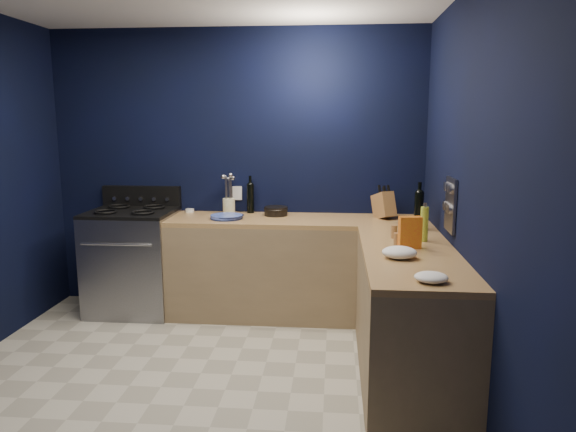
# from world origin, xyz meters

# --- Properties ---
(floor) EXTENTS (3.50, 3.50, 0.02)m
(floor) POSITION_xyz_m (0.00, 0.00, -0.01)
(floor) COLOR #B0AA99
(floor) RESTS_ON ground
(wall_back) EXTENTS (3.50, 0.02, 2.60)m
(wall_back) POSITION_xyz_m (0.00, 1.76, 1.30)
(wall_back) COLOR black
(wall_back) RESTS_ON ground
(wall_right) EXTENTS (0.02, 3.50, 2.60)m
(wall_right) POSITION_xyz_m (1.76, 0.00, 1.30)
(wall_right) COLOR black
(wall_right) RESTS_ON ground
(wall_front) EXTENTS (3.50, 0.02, 2.60)m
(wall_front) POSITION_xyz_m (0.00, -1.76, 1.30)
(wall_front) COLOR black
(wall_front) RESTS_ON ground
(cab_back) EXTENTS (2.30, 0.63, 0.86)m
(cab_back) POSITION_xyz_m (0.60, 1.44, 0.43)
(cab_back) COLOR #866E4D
(cab_back) RESTS_ON floor
(top_back) EXTENTS (2.30, 0.63, 0.04)m
(top_back) POSITION_xyz_m (0.60, 1.44, 0.88)
(top_back) COLOR brown
(top_back) RESTS_ON cab_back
(cab_right) EXTENTS (0.63, 1.67, 0.86)m
(cab_right) POSITION_xyz_m (1.44, 0.29, 0.43)
(cab_right) COLOR #866E4D
(cab_right) RESTS_ON floor
(top_right) EXTENTS (0.63, 1.67, 0.04)m
(top_right) POSITION_xyz_m (1.44, 0.29, 0.88)
(top_right) COLOR brown
(top_right) RESTS_ON cab_right
(gas_range) EXTENTS (0.76, 0.66, 0.92)m
(gas_range) POSITION_xyz_m (-0.93, 1.42, 0.46)
(gas_range) COLOR gray
(gas_range) RESTS_ON floor
(oven_door) EXTENTS (0.59, 0.02, 0.42)m
(oven_door) POSITION_xyz_m (-0.93, 1.10, 0.45)
(oven_door) COLOR black
(oven_door) RESTS_ON gas_range
(cooktop) EXTENTS (0.76, 0.66, 0.03)m
(cooktop) POSITION_xyz_m (-0.93, 1.42, 0.94)
(cooktop) COLOR black
(cooktop) RESTS_ON gas_range
(backguard) EXTENTS (0.76, 0.06, 0.20)m
(backguard) POSITION_xyz_m (-0.93, 1.72, 1.04)
(backguard) COLOR black
(backguard) RESTS_ON gas_range
(spice_panel) EXTENTS (0.02, 0.28, 0.38)m
(spice_panel) POSITION_xyz_m (1.74, 0.55, 1.18)
(spice_panel) COLOR gray
(spice_panel) RESTS_ON wall_right
(wall_outlet) EXTENTS (0.09, 0.02, 0.13)m
(wall_outlet) POSITION_xyz_m (0.00, 1.74, 1.08)
(wall_outlet) COLOR white
(wall_outlet) RESTS_ON wall_back
(plate_stack) EXTENTS (0.30, 0.30, 0.04)m
(plate_stack) POSITION_xyz_m (-0.03, 1.36, 0.92)
(plate_stack) COLOR #3240AF
(plate_stack) RESTS_ON top_back
(ramekin) EXTENTS (0.09, 0.09, 0.03)m
(ramekin) POSITION_xyz_m (-0.45, 1.68, 0.92)
(ramekin) COLOR white
(ramekin) RESTS_ON top_back
(utensil_crock) EXTENTS (0.14, 0.14, 0.14)m
(utensil_crock) POSITION_xyz_m (-0.06, 1.63, 0.97)
(utensil_crock) COLOR #F3E9C3
(utensil_crock) RESTS_ON top_back
(wine_bottle_back) EXTENTS (0.08, 0.08, 0.27)m
(wine_bottle_back) POSITION_xyz_m (0.13, 1.69, 1.04)
(wine_bottle_back) COLOR black
(wine_bottle_back) RESTS_ON top_back
(lemon_basket) EXTENTS (0.21, 0.21, 0.08)m
(lemon_basket) POSITION_xyz_m (0.39, 1.57, 0.94)
(lemon_basket) COLOR black
(lemon_basket) RESTS_ON top_back
(knife_block) EXTENTS (0.23, 0.29, 0.28)m
(knife_block) POSITION_xyz_m (1.36, 1.53, 1.01)
(knife_block) COLOR brown
(knife_block) RESTS_ON top_back
(wine_bottle_right) EXTENTS (0.09, 0.09, 0.30)m
(wine_bottle_right) POSITION_xyz_m (1.59, 1.04, 1.05)
(wine_bottle_right) COLOR black
(wine_bottle_right) RESTS_ON top_right
(oil_bottle) EXTENTS (0.07, 0.07, 0.25)m
(oil_bottle) POSITION_xyz_m (1.57, 0.62, 1.03)
(oil_bottle) COLOR #91A72E
(oil_bottle) RESTS_ON top_right
(spice_jar_near) EXTENTS (0.06, 0.06, 0.10)m
(spice_jar_near) POSITION_xyz_m (1.37, 0.69, 0.95)
(spice_jar_near) COLOR olive
(spice_jar_near) RESTS_ON top_right
(spice_jar_far) EXTENTS (0.05, 0.05, 0.09)m
(spice_jar_far) POSITION_xyz_m (1.36, 0.47, 0.94)
(spice_jar_far) COLOR olive
(spice_jar_far) RESTS_ON top_right
(crouton_bag) EXTENTS (0.16, 0.09, 0.22)m
(crouton_bag) POSITION_xyz_m (1.44, 0.39, 1.01)
(crouton_bag) COLOR red
(crouton_bag) RESTS_ON top_right
(towel_front) EXTENTS (0.27, 0.25, 0.08)m
(towel_front) POSITION_xyz_m (1.34, 0.11, 0.94)
(towel_front) COLOR white
(towel_front) RESTS_ON top_right
(towel_end) EXTENTS (0.20, 0.18, 0.05)m
(towel_end) POSITION_xyz_m (1.45, -0.39, 0.93)
(towel_end) COLOR white
(towel_end) RESTS_ON top_right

